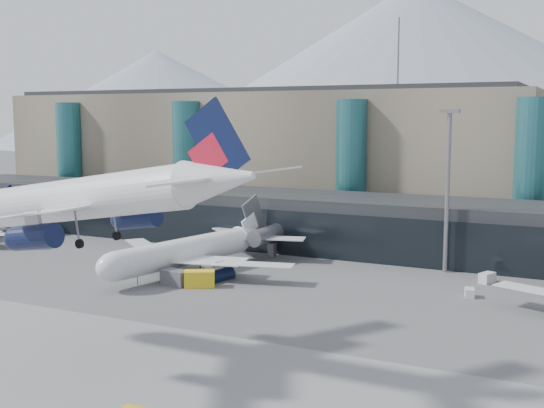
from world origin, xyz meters
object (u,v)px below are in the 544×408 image
Objects in this scene: lightmast_mid at (448,181)px; hero_jet at (111,185)px; veh_b at (211,252)px; jet_parked_mid at (200,241)px; veh_c at (175,278)px; veh_g at (470,293)px; veh_h at (200,279)px; veh_d at (487,278)px.

lightmast_mid reaches higher than hero_jet.
veh_b is at bearing -172.71° from lightmast_mid.
lightmast_mid is at bearing 73.62° from hero_jet.
jet_parked_mid is 9.38× the size of veh_c.
hero_jet is 35.72m from veh_c.
jet_parked_mid is at bearing -101.35° from veh_g.
jet_parked_mid reaches higher than veh_g.
jet_parked_mid is at bearing 92.05° from veh_h.
veh_d is at bearing 0.10° from veh_h.
veh_c is at bearing -164.68° from veh_b.
veh_h is (5.79, -9.65, -3.49)m from jet_parked_mid.
veh_h is (-8.77, 29.84, -16.65)m from hero_jet.
veh_h is (-29.97, -25.13, -13.23)m from lightmast_mid.
veh_c is at bearing 117.91° from hero_jet.
veh_g is at bearing -163.51° from veh_d.
veh_b is at bearing 112.81° from veh_d.
veh_h reaches higher than veh_d.
veh_d is at bearing -91.12° from veh_b.
veh_h reaches higher than veh_g.
veh_b is (-18.86, 49.84, -17.20)m from hero_jet.
veh_h is (-36.18, -11.20, 0.58)m from veh_g.
veh_c is (6.42, -20.82, 0.50)m from veh_b.
veh_h reaches higher than veh_b.
veh_b is 0.52× the size of veh_h.
jet_parked_mid reaches higher than veh_d.
veh_c is 0.95× the size of veh_h.
hero_jet reaches higher than veh_c.
veh_d is at bearing -32.51° from lightmast_mid.
jet_parked_mid is 42.20m from veh_g.
veh_g is (6.22, -13.93, -13.81)m from lightmast_mid.
veh_d reaches higher than veh_g.
jet_parked_mid is at bearing 110.60° from veh_c.
veh_c is 1.53× the size of veh_d.
jet_parked_mid is at bearing -159.26° from veh_b.
veh_c is (-12.44, 29.02, -16.70)m from hero_jet.
lightmast_mid reaches higher than veh_h.
hero_jet reaches higher than veh_g.
jet_parked_mid is 11.25m from veh_c.
jet_parked_mid is at bearing 126.41° from veh_d.
hero_jet reaches higher than veh_b.
veh_b reaches higher than veh_g.
veh_g is at bearing -102.58° from veh_b.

